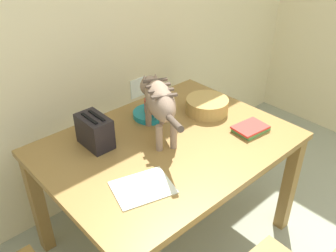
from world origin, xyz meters
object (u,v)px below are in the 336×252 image
Objects in this scene: saucer_bowl at (151,114)px; dining_table at (168,154)px; toaster at (95,131)px; coffee_mug at (151,105)px; magazine at (143,187)px; book_stack at (251,128)px; wicker_basket at (207,105)px; cat at (159,100)px.

dining_table is at bearing -111.62° from saucer_bowl.
saucer_bowl is (0.11, 0.27, 0.10)m from dining_table.
coffee_mug is at bearing 4.55° from toaster.
coffee_mug is 0.59× the size of toaster.
coffee_mug reaches higher than saucer_bowl.
magazine reaches higher than dining_table.
coffee_mug is 0.60m from book_stack.
toaster is at bearing -175.41° from saucer_bowl.
saucer_bowl is at bearing 180.00° from coffee_mug.
saucer_bowl is at bearing 121.66° from book_stack.
book_stack is at bearing -58.66° from coffee_mug.
book_stack reaches higher than magazine.
toaster is (0.03, 0.44, 0.08)m from magazine.
toaster is (-0.70, 0.16, 0.04)m from wicker_basket.
coffee_mug is 0.44× the size of magazine.
dining_table is 0.31m from cat.
magazine is (-0.45, -0.47, -0.01)m from saucer_bowl.
dining_table is at bearing 150.70° from book_stack.
cat reaches higher than dining_table.
coffee_mug reaches higher than magazine.
cat is 0.41m from wicker_basket.
dining_table is 0.43m from wicker_basket.
wicker_basket reaches higher than dining_table.
saucer_bowl reaches higher than dining_table.
coffee_mug is (0.00, 0.00, 0.06)m from saucer_bowl.
saucer_bowl is 1.09× the size of toaster.
cat reaches higher than book_stack.
saucer_bowl is at bearing 146.88° from wicker_basket.
saucer_bowl is at bearing 4.59° from toaster.
wicker_basket reaches higher than saucer_bowl.
wicker_basket is (0.29, -0.19, 0.03)m from saucer_bowl.
magazine is (-0.45, -0.47, -0.07)m from coffee_mug.
wicker_basket is at bearing -33.49° from coffee_mug.
dining_table is 11.25× the size of coffee_mug.
book_stack is 0.80× the size of wicker_basket.
book_stack is 1.04× the size of toaster.
book_stack is at bearing -29.30° from dining_table.
book_stack is (0.31, -0.51, -0.06)m from coffee_mug.
book_stack is 0.32m from wicker_basket.
toaster is (-0.32, 0.14, -0.13)m from cat.
magazine is at bearing -133.71° from coffee_mug.
saucer_bowl is 0.82× the size of magazine.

